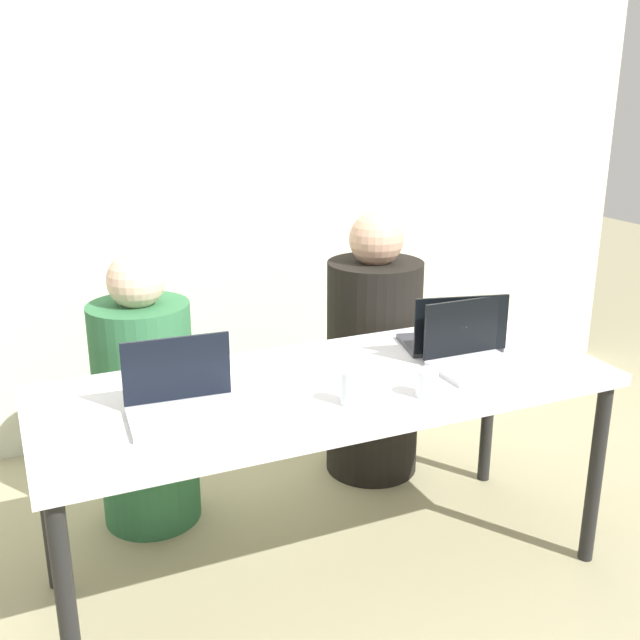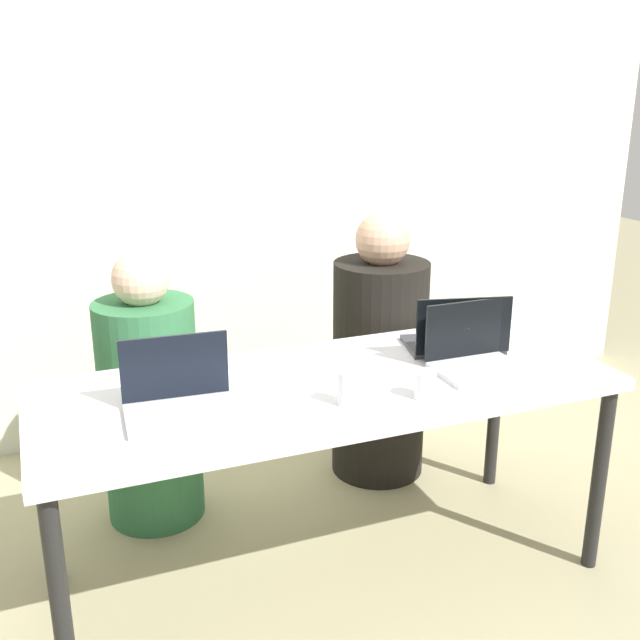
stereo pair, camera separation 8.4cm
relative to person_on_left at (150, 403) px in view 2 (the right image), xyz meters
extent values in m
plane|color=gray|center=(0.48, -0.59, -0.47)|extent=(12.00, 12.00, 0.00)
cube|color=beige|center=(0.48, 0.78, 0.81)|extent=(4.75, 0.10, 2.56)
cube|color=silver|center=(0.48, -0.59, 0.23)|extent=(1.83, 0.71, 0.04)
cylinder|color=black|center=(-0.39, -0.89, -0.13)|extent=(0.05, 0.05, 0.67)
cylinder|color=black|center=(1.34, -0.89, -0.13)|extent=(0.05, 0.05, 0.67)
cylinder|color=black|center=(-0.39, -0.29, -0.13)|extent=(0.05, 0.05, 0.67)
cylinder|color=black|center=(1.34, -0.29, -0.13)|extent=(0.05, 0.05, 0.67)
cylinder|color=#2C633B|center=(0.00, 0.00, -0.04)|extent=(0.44, 0.44, 0.86)
sphere|color=beige|center=(0.00, 0.00, 0.48)|extent=(0.20, 0.20, 0.20)
cylinder|color=black|center=(0.95, 0.00, -0.01)|extent=(0.48, 0.48, 0.92)
sphere|color=tan|center=(0.95, 0.00, 0.55)|extent=(0.22, 0.22, 0.22)
cube|color=#B4B5B9|center=(-0.01, -0.69, 0.25)|extent=(0.33, 0.23, 0.02)
cube|color=black|center=(0.00, -0.58, 0.36)|extent=(0.31, 0.03, 0.19)
sphere|color=white|center=(0.00, -0.57, 0.36)|extent=(0.03, 0.03, 0.03)
cube|color=silver|center=(0.96, -0.71, 0.25)|extent=(0.29, 0.21, 0.02)
cube|color=black|center=(0.96, -0.60, 0.36)|extent=(0.29, 0.01, 0.19)
sphere|color=white|center=(0.96, -0.59, 0.36)|extent=(0.03, 0.03, 0.03)
cube|color=#38383F|center=(1.00, -0.47, 0.25)|extent=(0.37, 0.28, 0.02)
cube|color=black|center=(0.98, -0.57, 0.36)|extent=(0.32, 0.09, 0.19)
sphere|color=white|center=(0.97, -0.59, 0.36)|extent=(0.03, 0.03, 0.03)
cylinder|color=white|center=(0.69, -0.82, 0.29)|extent=(0.07, 0.07, 0.09)
cylinder|color=silver|center=(0.69, -0.82, 0.27)|extent=(0.06, 0.06, 0.05)
cylinder|color=white|center=(0.46, -0.78, 0.30)|extent=(0.06, 0.06, 0.10)
cylinder|color=silver|center=(0.46, -0.78, 0.27)|extent=(0.05, 0.05, 0.06)
camera|label=1|loc=(-0.44, -2.58, 1.15)|focal=42.00mm
camera|label=2|loc=(-0.36, -2.61, 1.15)|focal=42.00mm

